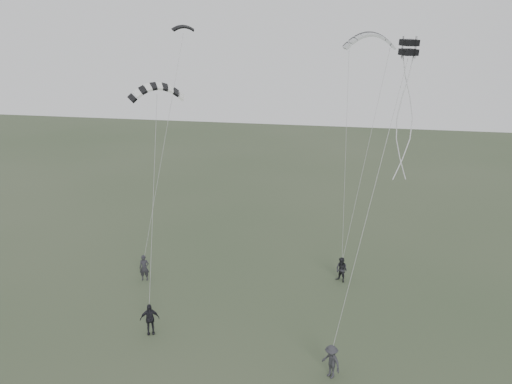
% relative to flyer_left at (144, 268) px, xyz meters
% --- Properties ---
extents(ground, '(140.00, 140.00, 0.00)m').
position_rel_flyer_left_xyz_m(ground, '(6.47, -5.41, -0.91)').
color(ground, '#33442B').
rests_on(ground, ground).
extents(flyer_left, '(0.75, 0.58, 1.82)m').
position_rel_flyer_left_xyz_m(flyer_left, '(0.00, 0.00, 0.00)').
color(flyer_left, '#232328').
rests_on(flyer_left, ground).
extents(flyer_right, '(1.07, 1.01, 1.74)m').
position_rel_flyer_left_xyz_m(flyer_right, '(13.20, 2.59, -0.04)').
color(flyer_right, black).
rests_on(flyer_right, ground).
extents(flyer_center, '(1.16, 0.86, 1.83)m').
position_rel_flyer_left_xyz_m(flyer_center, '(3.01, -5.96, 0.01)').
color(flyer_center, black).
rests_on(flyer_center, ground).
extents(flyer_far, '(1.28, 1.23, 1.75)m').
position_rel_flyer_left_xyz_m(flyer_far, '(13.19, -7.62, -0.04)').
color(flyer_far, '#2A2A2F').
rests_on(flyer_far, ground).
extents(kite_dark_small, '(1.53, 1.26, 0.61)m').
position_rel_flyer_left_xyz_m(kite_dark_small, '(1.86, 4.58, 15.72)').
color(kite_dark_small, black).
rests_on(kite_dark_small, flyer_left).
extents(kite_pale_large, '(3.64, 1.79, 1.59)m').
position_rel_flyer_left_xyz_m(kite_pale_large, '(14.12, 7.38, 15.21)').
color(kite_pale_large, '#ABAEB0').
rests_on(kite_pale_large, flyer_right).
extents(kite_striped, '(3.50, 2.83, 1.50)m').
position_rel_flyer_left_xyz_m(kite_striped, '(1.48, 0.45, 12.19)').
color(kite_striped, black).
rests_on(kite_striped, flyer_center).
extents(kite_box, '(0.99, 1.00, 0.78)m').
position_rel_flyer_left_xyz_m(kite_box, '(15.92, -2.73, 14.59)').
color(kite_box, black).
rests_on(kite_box, flyer_far).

